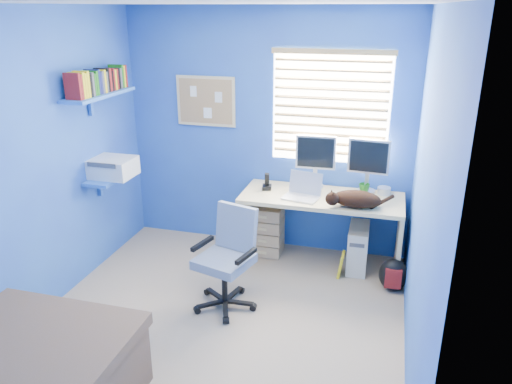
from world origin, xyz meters
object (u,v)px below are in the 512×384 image
(cat, at_px, (357,199))
(tower_pc, at_px, (358,248))
(laptop, at_px, (301,188))
(office_chair, at_px, (227,271))
(desk, at_px, (320,230))

(cat, bearing_deg, tower_pc, 58.81)
(laptop, distance_m, tower_pc, 0.85)
(office_chair, bearing_deg, cat, 36.89)
(office_chair, bearing_deg, tower_pc, 42.74)
(tower_pc, height_order, office_chair, office_chair)
(cat, bearing_deg, desk, 128.78)
(desk, bearing_deg, tower_pc, 1.57)
(laptop, bearing_deg, cat, 1.14)
(desk, relative_size, office_chair, 1.78)
(desk, relative_size, laptop, 4.76)
(laptop, xyz_separation_m, office_chair, (-0.48, -0.84, -0.52))
(laptop, height_order, tower_pc, laptop)
(laptop, xyz_separation_m, tower_pc, (0.57, 0.12, -0.62))
(laptop, bearing_deg, desk, 41.42)
(cat, bearing_deg, office_chair, -164.62)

